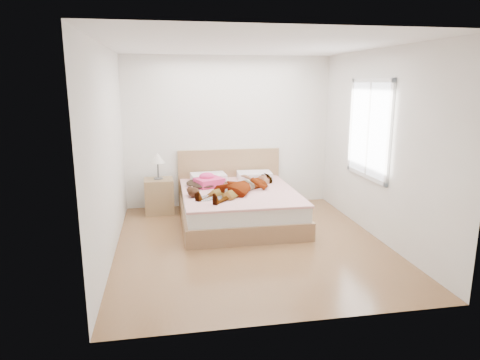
{
  "coord_description": "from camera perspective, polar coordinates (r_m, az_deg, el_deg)",
  "views": [
    {
      "loc": [
        -1.11,
        -5.39,
        2.16
      ],
      "look_at": [
        0.0,
        0.85,
        0.7
      ],
      "focal_mm": 32.0,
      "sensor_mm": 36.0,
      "label": 1
    }
  ],
  "objects": [
    {
      "name": "phone",
      "position": [
        6.88,
        -4.56,
        0.61
      ],
      "size": [
        0.1,
        0.1,
        0.05
      ],
      "primitive_type": "cube",
      "rotation": [
        0.44,
        0.0,
        0.78
      ],
      "color": "silver",
      "rests_on": "bed"
    },
    {
      "name": "nightstand",
      "position": [
        7.29,
        -10.74,
        -1.73
      ],
      "size": [
        0.49,
        0.44,
        1.02
      ],
      "color": "brown",
      "rests_on": "ground"
    },
    {
      "name": "coffee_mug",
      "position": [
        6.36,
        -1.67,
        -1.58
      ],
      "size": [
        0.14,
        0.11,
        0.1
      ],
      "color": "white",
      "rests_on": "bed"
    },
    {
      "name": "bed",
      "position": [
        6.79,
        -0.27,
        -3.15
      ],
      "size": [
        1.8,
        2.08,
        1.0
      ],
      "color": "brown",
      "rests_on": "ground"
    },
    {
      "name": "hair",
      "position": [
        6.95,
        -5.16,
        -0.44
      ],
      "size": [
        0.62,
        0.7,
        0.09
      ],
      "primitive_type": "ellipsoid",
      "rotation": [
        0.0,
        0.0,
        0.26
      ],
      "color": "black",
      "rests_on": "bed"
    },
    {
      "name": "towel",
      "position": [
        6.91,
        -4.19,
        -0.12
      ],
      "size": [
        0.52,
        0.47,
        0.22
      ],
      "color": "#DE3C64",
      "rests_on": "bed"
    },
    {
      "name": "ground",
      "position": [
        5.91,
        1.46,
        -8.46
      ],
      "size": [
        4.0,
        4.0,
        0.0
      ],
      "primitive_type": "plane",
      "color": "#523219",
      "rests_on": "ground"
    },
    {
      "name": "magazine",
      "position": [
        6.21,
        -3.41,
        -2.39
      ],
      "size": [
        0.42,
        0.28,
        0.02
      ],
      "color": "white",
      "rests_on": "bed"
    },
    {
      "name": "woman",
      "position": [
        6.57,
        0.13,
        -0.52
      ],
      "size": [
        1.65,
        1.65,
        0.23
      ],
      "primitive_type": "imported",
      "rotation": [
        0.0,
        0.0,
        -0.79
      ],
      "color": "white",
      "rests_on": "bed"
    },
    {
      "name": "plush_toy",
      "position": [
        6.3,
        -6.28,
        -1.57
      ],
      "size": [
        0.23,
        0.29,
        0.15
      ],
      "color": "black",
      "rests_on": "bed"
    },
    {
      "name": "room_shell",
      "position": [
        6.41,
        16.82,
        6.52
      ],
      "size": [
        4.0,
        4.0,
        4.0
      ],
      "color": "white",
      "rests_on": "ground"
    }
  ]
}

